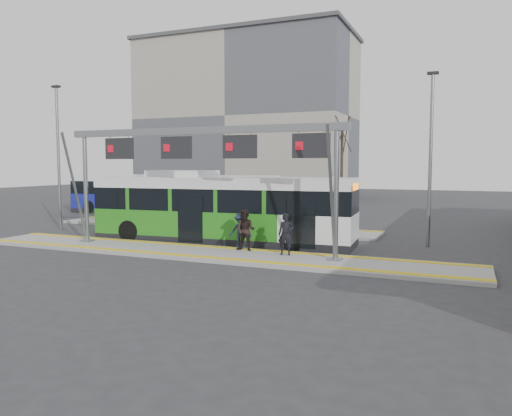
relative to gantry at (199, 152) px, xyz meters
The scene contains 18 objects.
ground 4.32m from the gantry, 36.20° to the right, with size 120.00×120.00×0.00m, color #2D2D30.
platform_main 4.25m from the gantry, 36.20° to the right, with size 22.00×3.00×0.15m, color gray.
platform_second 9.55m from the gantry, 115.25° to the left, with size 20.00×3.00×0.15m, color gray.
tactile_main 4.16m from the gantry, 36.20° to the right, with size 22.00×2.65×0.02m.
tactile_second 10.47m from the gantry, 112.32° to the left, with size 20.00×0.35×0.02m.
gantry is the anchor object (origin of this frame).
apartment_block 38.58m from the gantry, 110.90° to the left, with size 24.50×12.50×18.40m.
hero_bus 4.08m from the gantry, 99.43° to the left, with size 12.87×3.57×3.50m.
bg_bus_green 13.56m from the gantry, 122.48° to the left, with size 12.32×3.24×3.05m.
bg_bus_blue 18.61m from the gantry, 133.33° to the left, with size 11.60×3.00×3.00m.
passenger_a 5.01m from the gantry, ahead, with size 0.61×0.40×1.68m, color black.
passenger_b 3.81m from the gantry, 17.61° to the left, with size 0.85×0.66×1.74m, color black.
passenger_c 3.78m from the gantry, 29.56° to the left, with size 1.01×0.58×1.56m, color #1B2432.
tree_left 30.80m from the gantry, 94.14° to the left, with size 1.40×1.40×7.44m.
tree_mid 30.61m from the gantry, 92.08° to the left, with size 1.40×1.40×8.85m.
tree_far 38.53m from the gantry, 122.49° to the left, with size 1.40×1.40×8.62m.
lamp_west 11.92m from the gantry, 162.06° to the left, with size 0.50×0.25×8.26m.
lamp_east 10.45m from the gantry, 32.42° to the left, with size 0.50×0.25×7.92m.
Camera 1 is at (10.04, -18.18, 3.78)m, focal length 35.00 mm.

